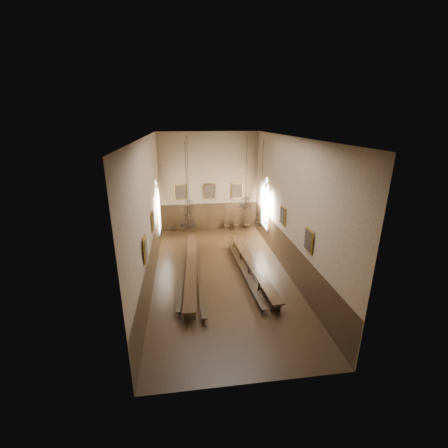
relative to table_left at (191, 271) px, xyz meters
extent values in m
cube|color=black|center=(2.03, -0.02, -0.41)|extent=(9.00, 18.00, 0.02)
cube|color=black|center=(2.03, -0.02, 8.61)|extent=(9.00, 18.00, 0.02)
cube|color=#79624A|center=(2.03, 8.99, 4.10)|extent=(9.00, 0.02, 9.00)
cube|color=#79624A|center=(2.03, -9.03, 4.10)|extent=(9.00, 0.02, 9.00)
cube|color=#79624A|center=(-2.48, -0.02, 4.10)|extent=(0.02, 18.00, 9.00)
cube|color=#79624A|center=(6.54, -0.02, 4.10)|extent=(0.02, 18.00, 9.00)
cube|color=black|center=(0.00, 0.00, 0.37)|extent=(1.26, 10.33, 0.07)
cube|color=black|center=(4.12, -0.07, 0.34)|extent=(1.34, 9.94, 0.07)
cube|color=black|center=(-0.60, 0.08, -0.01)|extent=(0.78, 9.13, 0.05)
cube|color=black|center=(0.51, -0.16, 0.03)|extent=(0.34, 10.21, 0.05)
cube|color=black|center=(3.47, -0.18, 0.00)|extent=(0.78, 9.42, 0.05)
cube|color=black|center=(4.64, -0.12, -0.01)|extent=(0.30, 9.15, 0.05)
cube|color=black|center=(-1.46, 8.52, 0.02)|extent=(0.47, 0.47, 0.05)
cube|color=black|center=(-1.46, 8.69, 0.26)|extent=(0.39, 0.13, 0.47)
cube|color=black|center=(-0.56, 8.50, 0.07)|extent=(0.53, 0.53, 0.05)
cube|color=black|center=(-0.56, 8.69, 0.33)|extent=(0.44, 0.15, 0.52)
cube|color=black|center=(0.47, 8.44, 0.06)|extent=(0.44, 0.44, 0.05)
cube|color=black|center=(0.47, 8.62, 0.32)|extent=(0.43, 0.05, 0.51)
cube|color=black|center=(3.61, 8.50, 0.09)|extent=(0.47, 0.47, 0.05)
cube|color=black|center=(3.61, 8.70, 0.36)|extent=(0.46, 0.06, 0.55)
cube|color=black|center=(4.50, 8.48, 0.05)|extent=(0.44, 0.44, 0.05)
cube|color=black|center=(4.50, 8.66, 0.31)|extent=(0.43, 0.05, 0.51)
cube|color=black|center=(5.54, 8.47, 0.04)|extent=(0.43, 0.43, 0.05)
cube|color=black|center=(5.54, 8.65, 0.28)|extent=(0.41, 0.06, 0.49)
cylinder|color=black|center=(0.07, 2.19, 6.63)|extent=(0.03, 0.03, 3.93)
torus|color=black|center=(0.07, 2.19, 3.73)|extent=(0.75, 0.75, 0.04)
torus|color=black|center=(0.07, 2.19, 4.22)|extent=(0.48, 0.48, 0.04)
cylinder|color=black|center=(0.07, 2.19, 4.13)|extent=(0.05, 0.05, 1.07)
cylinder|color=black|center=(4.03, 2.13, 6.72)|extent=(0.03, 0.03, 3.76)
torus|color=black|center=(4.03, 2.13, 3.77)|extent=(0.86, 0.86, 0.05)
torus|color=black|center=(4.03, 2.13, 4.33)|extent=(0.55, 0.55, 0.04)
cylinder|color=black|center=(4.03, 2.13, 4.23)|extent=(0.06, 0.06, 1.22)
cylinder|color=black|center=(-0.11, -2.98, 6.98)|extent=(0.03, 0.03, 3.24)
torus|color=black|center=(-0.11, -2.98, 4.42)|extent=(0.76, 0.76, 0.04)
torus|color=black|center=(-0.11, -2.98, 4.91)|extent=(0.48, 0.48, 0.04)
cylinder|color=black|center=(-0.11, -2.98, 4.82)|extent=(0.05, 0.05, 1.07)
cylinder|color=black|center=(3.88, -2.61, 6.86)|extent=(0.03, 0.03, 3.48)
torus|color=black|center=(3.88, -2.61, 4.19)|extent=(0.75, 0.75, 0.04)
torus|color=black|center=(3.88, -2.61, 4.67)|extent=(0.48, 0.48, 0.04)
cylinder|color=black|center=(3.88, -2.61, 4.59)|extent=(0.05, 0.05, 1.06)
cube|color=gold|center=(-0.57, 8.86, 3.30)|extent=(1.10, 0.12, 1.40)
cube|color=black|center=(-0.57, 8.86, 3.30)|extent=(0.98, 0.02, 1.28)
cube|color=gold|center=(2.03, 8.86, 3.30)|extent=(1.10, 0.12, 1.40)
cube|color=black|center=(2.03, 8.86, 3.30)|extent=(0.98, 0.02, 1.28)
cube|color=gold|center=(4.63, 8.86, 3.30)|extent=(1.10, 0.12, 1.40)
cube|color=black|center=(4.63, 8.86, 3.30)|extent=(0.98, 0.02, 1.28)
cube|color=gold|center=(-2.35, 0.98, 3.30)|extent=(0.12, 1.00, 1.30)
cube|color=black|center=(-2.35, 0.98, 3.30)|extent=(0.02, 0.88, 1.18)
cube|color=gold|center=(-2.35, -3.52, 3.30)|extent=(0.12, 1.00, 1.30)
cube|color=black|center=(-2.35, -3.52, 3.30)|extent=(0.02, 0.88, 1.18)
cube|color=gold|center=(6.41, 0.98, 3.30)|extent=(0.12, 1.00, 1.30)
cube|color=black|center=(6.41, 0.98, 3.30)|extent=(0.02, 0.88, 1.18)
cube|color=gold|center=(6.41, -3.52, 3.30)|extent=(0.12, 1.00, 1.30)
cube|color=black|center=(6.41, -3.52, 3.30)|extent=(0.02, 0.88, 1.18)
camera|label=1|loc=(-0.23, -17.95, 9.61)|focal=24.00mm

